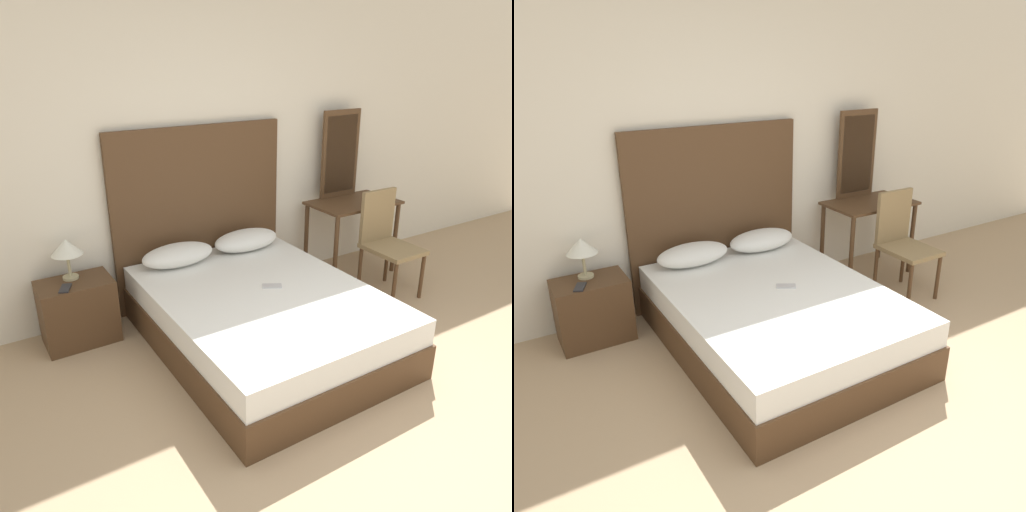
% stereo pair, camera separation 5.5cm
% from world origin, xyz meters
% --- Properties ---
extents(ground_plane, '(16.00, 16.00, 0.00)m').
position_xyz_m(ground_plane, '(0.00, 0.00, 0.00)').
color(ground_plane, tan).
extents(wall_back, '(10.00, 0.06, 2.70)m').
position_xyz_m(wall_back, '(0.00, 2.74, 1.35)').
color(wall_back, silver).
rests_on(wall_back, ground_plane).
extents(bed, '(1.53, 2.02, 0.47)m').
position_xyz_m(bed, '(-0.09, 1.63, 0.23)').
color(bed, '#4C331E').
rests_on(bed, ground_plane).
extents(headboard, '(1.61, 0.05, 1.57)m').
position_xyz_m(headboard, '(-0.09, 2.67, 0.79)').
color(headboard, '#4C331E').
rests_on(headboard, ground_plane).
extents(pillow_left, '(0.62, 0.32, 0.18)m').
position_xyz_m(pillow_left, '(-0.42, 2.43, 0.56)').
color(pillow_left, white).
rests_on(pillow_left, bed).
extents(pillow_right, '(0.62, 0.32, 0.18)m').
position_xyz_m(pillow_right, '(0.24, 2.43, 0.56)').
color(pillow_right, white).
rests_on(pillow_right, bed).
extents(phone_on_bed, '(0.16, 0.14, 0.01)m').
position_xyz_m(phone_on_bed, '(0.01, 1.66, 0.47)').
color(phone_on_bed, '#B7B7BC').
rests_on(phone_on_bed, bed).
extents(nightstand, '(0.55, 0.37, 0.51)m').
position_xyz_m(nightstand, '(-1.28, 2.46, 0.26)').
color(nightstand, '#4C331E').
rests_on(nightstand, ground_plane).
extents(table_lamp, '(0.24, 0.24, 0.32)m').
position_xyz_m(table_lamp, '(-1.28, 2.53, 0.76)').
color(table_lamp, tan).
rests_on(table_lamp, nightstand).
extents(phone_on_nightstand, '(0.12, 0.17, 0.01)m').
position_xyz_m(phone_on_nightstand, '(-1.36, 2.36, 0.52)').
color(phone_on_nightstand, '#232328').
rests_on(phone_on_nightstand, nightstand).
extents(vanity_desk, '(0.87, 0.54, 0.76)m').
position_xyz_m(vanity_desk, '(1.44, 2.34, 0.62)').
color(vanity_desk, '#4C331E').
rests_on(vanity_desk, ground_plane).
extents(vanity_mirror, '(0.45, 0.03, 0.86)m').
position_xyz_m(vanity_mirror, '(1.44, 2.58, 1.19)').
color(vanity_mirror, '#4C331E').
rests_on(vanity_mirror, vanity_desk).
extents(chair, '(0.42, 0.50, 0.96)m').
position_xyz_m(chair, '(1.41, 1.84, 0.54)').
color(chair, olive).
rests_on(chair, ground_plane).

